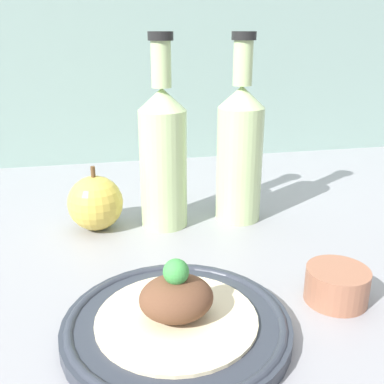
{
  "coord_description": "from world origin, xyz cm",
  "views": [
    {
      "loc": [
        -10.05,
        -50.04,
        28.97
      ],
      "look_at": [
        0.8,
        0.98,
        10.07
      ],
      "focal_mm": 42.0,
      "sensor_mm": 36.0,
      "label": 1
    }
  ],
  "objects_px": {
    "plated_food": "(176,303)",
    "apple": "(95,203)",
    "cider_bottle_right": "(240,150)",
    "dipping_bowl": "(337,285)",
    "cider_bottle_left": "(163,154)",
    "plate": "(177,325)"
  },
  "relations": [
    {
      "from": "plated_food",
      "to": "apple",
      "type": "xyz_separation_m",
      "value": [
        -0.08,
        0.28,
        0.01
      ]
    },
    {
      "from": "cider_bottle_right",
      "to": "apple",
      "type": "relative_size",
      "value": 2.88
    },
    {
      "from": "apple",
      "to": "dipping_bowl",
      "type": "distance_m",
      "value": 0.37
    },
    {
      "from": "plated_food",
      "to": "cider_bottle_right",
      "type": "distance_m",
      "value": 0.32
    },
    {
      "from": "cider_bottle_right",
      "to": "dipping_bowl",
      "type": "height_order",
      "value": "cider_bottle_right"
    },
    {
      "from": "dipping_bowl",
      "to": "apple",
      "type": "bearing_deg",
      "value": 135.64
    },
    {
      "from": "cider_bottle_left",
      "to": "dipping_bowl",
      "type": "height_order",
      "value": "cider_bottle_left"
    },
    {
      "from": "apple",
      "to": "dipping_bowl",
      "type": "height_order",
      "value": "apple"
    },
    {
      "from": "plate",
      "to": "dipping_bowl",
      "type": "relative_size",
      "value": 3.26
    },
    {
      "from": "dipping_bowl",
      "to": "plated_food",
      "type": "bearing_deg",
      "value": -173.69
    },
    {
      "from": "plated_food",
      "to": "apple",
      "type": "relative_size",
      "value": 1.63
    },
    {
      "from": "plate",
      "to": "cider_bottle_right",
      "type": "relative_size",
      "value": 0.8
    },
    {
      "from": "plate",
      "to": "plated_food",
      "type": "relative_size",
      "value": 1.41
    },
    {
      "from": "cider_bottle_right",
      "to": "dipping_bowl",
      "type": "distance_m",
      "value": 0.27
    },
    {
      "from": "cider_bottle_left",
      "to": "cider_bottle_right",
      "type": "distance_m",
      "value": 0.12
    },
    {
      "from": "dipping_bowl",
      "to": "plate",
      "type": "bearing_deg",
      "value": -173.69
    },
    {
      "from": "cider_bottle_right",
      "to": "dipping_bowl",
      "type": "xyz_separation_m",
      "value": [
        0.04,
        -0.25,
        -0.09
      ]
    },
    {
      "from": "plate",
      "to": "apple",
      "type": "xyz_separation_m",
      "value": [
        -0.08,
        0.28,
        0.03
      ]
    },
    {
      "from": "plated_food",
      "to": "cider_bottle_right",
      "type": "xyz_separation_m",
      "value": [
        0.15,
        0.27,
        0.08
      ]
    },
    {
      "from": "plate",
      "to": "dipping_bowl",
      "type": "bearing_deg",
      "value": 6.31
    },
    {
      "from": "plated_food",
      "to": "dipping_bowl",
      "type": "height_order",
      "value": "plated_food"
    },
    {
      "from": "cider_bottle_right",
      "to": "cider_bottle_left",
      "type": "bearing_deg",
      "value": 180.0
    }
  ]
}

